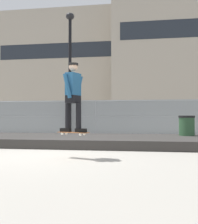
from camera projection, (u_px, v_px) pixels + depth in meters
name	position (u px, v px, depth m)	size (l,w,h in m)	color
ground_plane	(48.00, 155.00, 6.97)	(120.00, 120.00, 0.00)	#9E998E
gravel_berm	(75.00, 140.00, 9.77)	(14.36, 3.32, 0.29)	#33302D
skateboard	(73.00, 133.00, 6.52)	(0.82, 0.46, 0.07)	#9E5B33
skater	(73.00, 93.00, 6.54)	(0.71, 0.62, 1.68)	black
chain_fence	(95.00, 118.00, 14.27)	(28.06, 0.06, 1.85)	gray
street_lamp	(70.00, 58.00, 14.18)	(0.44, 0.44, 6.41)	black
parked_car_near	(71.00, 119.00, 18.06)	(4.45, 2.05, 1.66)	#566B4C
parked_car_mid	(155.00, 119.00, 16.91)	(4.51, 2.17, 1.66)	black
library_building	(72.00, 70.00, 51.30)	(24.07, 12.27, 19.28)	#9E9384
trash_bin	(187.00, 129.00, 10.02)	(0.59, 0.59, 1.03)	#2D5133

